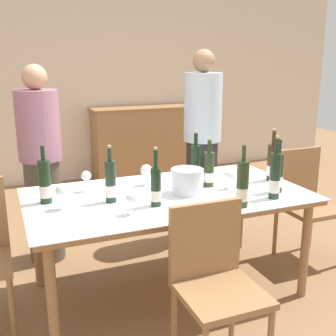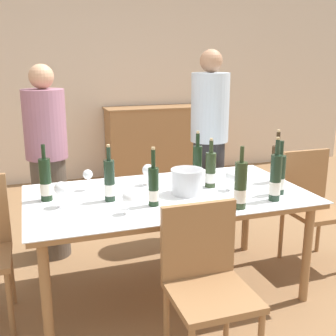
# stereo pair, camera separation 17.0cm
# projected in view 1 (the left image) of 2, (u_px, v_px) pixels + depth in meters

# --- Properties ---
(ground_plane) EXTENTS (12.00, 12.00, 0.00)m
(ground_plane) POSITION_uv_depth(u_px,v_px,m) (168.00, 290.00, 3.03)
(ground_plane) COLOR olive
(back_wall) EXTENTS (8.00, 0.10, 2.80)m
(back_wall) POSITION_uv_depth(u_px,v_px,m) (77.00, 75.00, 5.51)
(back_wall) COLOR beige
(back_wall) RESTS_ON ground_plane
(sideboard_cabinet) EXTENTS (1.52, 0.46, 0.98)m
(sideboard_cabinet) POSITION_uv_depth(u_px,v_px,m) (148.00, 142.00, 5.80)
(sideboard_cabinet) COLOR #996B42
(sideboard_cabinet) RESTS_ON ground_plane
(dining_table) EXTENTS (1.88, 1.02, 0.73)m
(dining_table) POSITION_uv_depth(u_px,v_px,m) (168.00, 202.00, 2.86)
(dining_table) COLOR #996B42
(dining_table) RESTS_ON ground_plane
(ice_bucket) EXTENTS (0.22, 0.22, 0.17)m
(ice_bucket) POSITION_uv_depth(u_px,v_px,m) (187.00, 180.00, 2.83)
(ice_bucket) COLOR silver
(ice_bucket) RESTS_ON dining_table
(wine_bottle_0) EXTENTS (0.07, 0.07, 0.37)m
(wine_bottle_0) POSITION_uv_depth(u_px,v_px,m) (111.00, 183.00, 2.65)
(wine_bottle_0) COLOR #1E3323
(wine_bottle_0) RESTS_ON dining_table
(wine_bottle_1) EXTENTS (0.08, 0.08, 0.39)m
(wine_bottle_1) POSITION_uv_depth(u_px,v_px,m) (242.00, 186.00, 2.57)
(wine_bottle_1) COLOR #28381E
(wine_bottle_1) RESTS_ON dining_table
(wine_bottle_2) EXTENTS (0.08, 0.08, 0.39)m
(wine_bottle_2) POSITION_uv_depth(u_px,v_px,m) (272.00, 163.00, 3.13)
(wine_bottle_2) COLOR #332314
(wine_bottle_2) RESTS_ON dining_table
(wine_bottle_3) EXTENTS (0.08, 0.08, 0.37)m
(wine_bottle_3) POSITION_uv_depth(u_px,v_px,m) (45.00, 183.00, 2.64)
(wine_bottle_3) COLOR black
(wine_bottle_3) RESTS_ON dining_table
(wine_bottle_4) EXTENTS (0.07, 0.07, 0.40)m
(wine_bottle_4) POSITION_uv_depth(u_px,v_px,m) (195.00, 166.00, 3.01)
(wine_bottle_4) COLOR black
(wine_bottle_4) RESTS_ON dining_table
(wine_bottle_5) EXTENTS (0.07, 0.07, 0.41)m
(wine_bottle_5) POSITION_uv_depth(u_px,v_px,m) (275.00, 177.00, 2.72)
(wine_bottle_5) COLOR #1E3323
(wine_bottle_5) RESTS_ON dining_table
(wine_bottle_6) EXTENTS (0.07, 0.07, 0.36)m
(wine_bottle_6) POSITION_uv_depth(u_px,v_px,m) (278.00, 174.00, 2.86)
(wine_bottle_6) COLOR #1E3323
(wine_bottle_6) RESTS_ON dining_table
(wine_bottle_7) EXTENTS (0.08, 0.08, 0.35)m
(wine_bottle_7) POSITION_uv_depth(u_px,v_px,m) (209.00, 170.00, 2.98)
(wine_bottle_7) COLOR #28381E
(wine_bottle_7) RESTS_ON dining_table
(wine_bottle_8) EXTENTS (0.07, 0.07, 0.37)m
(wine_bottle_8) POSITION_uv_depth(u_px,v_px,m) (156.00, 187.00, 2.59)
(wine_bottle_8) COLOR black
(wine_bottle_8) RESTS_ON dining_table
(wine_glass_0) EXTENTS (0.07, 0.07, 0.15)m
(wine_glass_0) POSITION_uv_depth(u_px,v_px,m) (86.00, 177.00, 2.87)
(wine_glass_0) COLOR white
(wine_glass_0) RESTS_ON dining_table
(wine_glass_1) EXTENTS (0.08, 0.08, 0.14)m
(wine_glass_1) POSITION_uv_depth(u_px,v_px,m) (230.00, 176.00, 2.93)
(wine_glass_1) COLOR white
(wine_glass_1) RESTS_ON dining_table
(wine_glass_2) EXTENTS (0.07, 0.07, 0.14)m
(wine_glass_2) POSITION_uv_depth(u_px,v_px,m) (132.00, 199.00, 2.45)
(wine_glass_2) COLOR white
(wine_glass_2) RESTS_ON dining_table
(wine_glass_3) EXTENTS (0.09, 0.09, 0.16)m
(wine_glass_3) POSITION_uv_depth(u_px,v_px,m) (63.00, 191.00, 2.53)
(wine_glass_3) COLOR white
(wine_glass_3) RESTS_ON dining_table
(wine_glass_4) EXTENTS (0.09, 0.09, 0.15)m
(wine_glass_4) POSITION_uv_depth(u_px,v_px,m) (146.00, 171.00, 3.01)
(wine_glass_4) COLOR white
(wine_glass_4) RESTS_ON dining_table
(chair_right_end) EXTENTS (0.42, 0.42, 0.90)m
(chair_right_end) POSITION_uv_depth(u_px,v_px,m) (304.00, 197.00, 3.43)
(chair_right_end) COLOR #996B42
(chair_right_end) RESTS_ON ground_plane
(chair_near_front) EXTENTS (0.42, 0.42, 0.88)m
(chair_near_front) POSITION_uv_depth(u_px,v_px,m) (214.00, 275.00, 2.22)
(chair_near_front) COLOR #996B42
(chair_near_front) RESTS_ON ground_plane
(person_host) EXTENTS (0.33, 0.33, 1.58)m
(person_host) POSITION_uv_depth(u_px,v_px,m) (41.00, 166.00, 3.32)
(person_host) COLOR #51473D
(person_host) RESTS_ON ground_plane
(person_guest_left) EXTENTS (0.33, 0.33, 1.69)m
(person_guest_left) POSITION_uv_depth(u_px,v_px,m) (202.00, 147.00, 3.75)
(person_guest_left) COLOR #262628
(person_guest_left) RESTS_ON ground_plane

